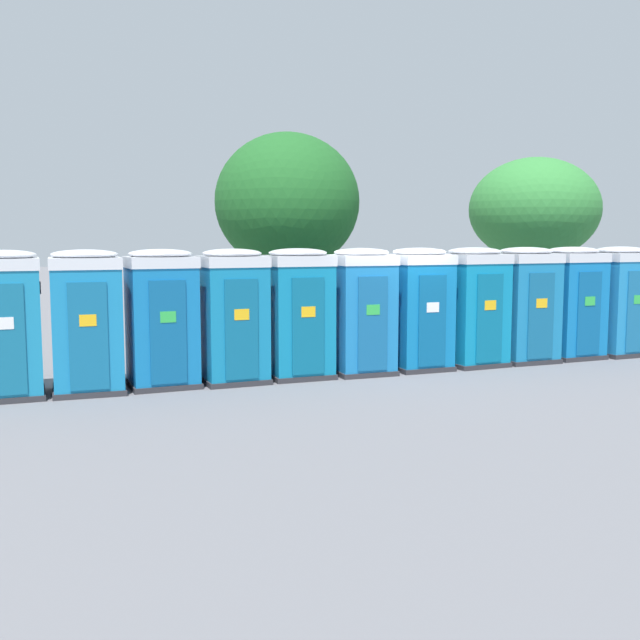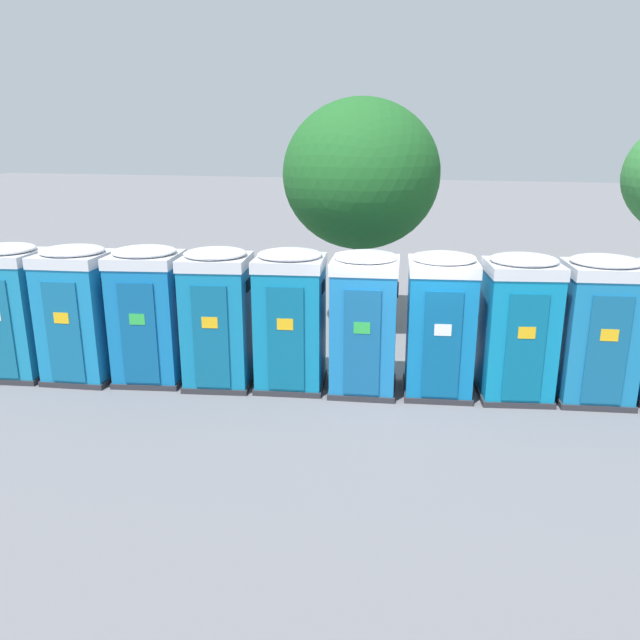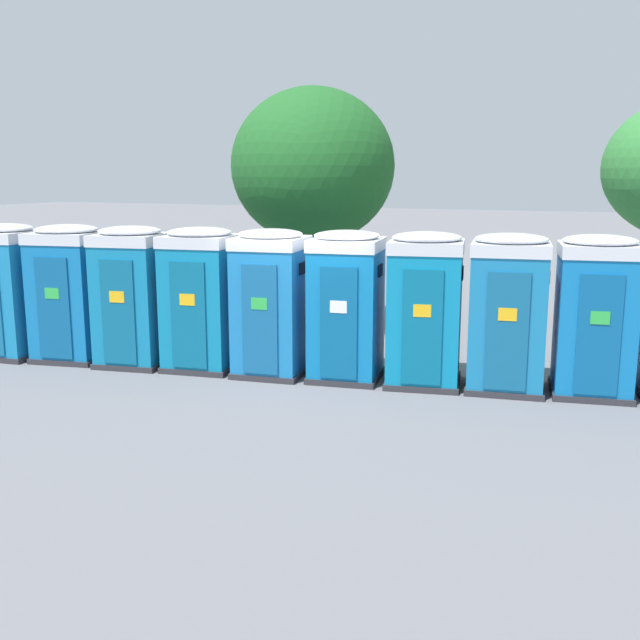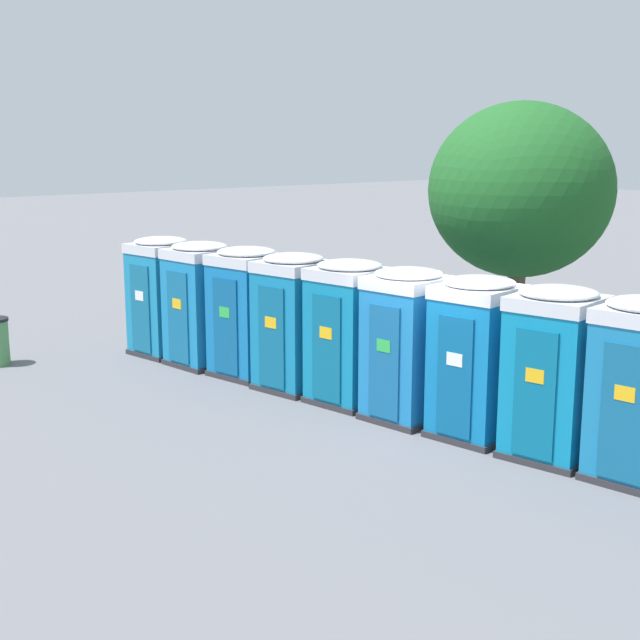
% 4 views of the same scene
% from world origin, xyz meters
% --- Properties ---
extents(ground_plane, '(120.00, 120.00, 0.00)m').
position_xyz_m(ground_plane, '(0.00, 0.00, 0.00)').
color(ground_plane, slate).
extents(portapotty_0, '(1.36, 1.37, 2.54)m').
position_xyz_m(portapotty_0, '(-7.17, -1.35, 1.28)').
color(portapotty_0, '#2D2D33').
rests_on(portapotty_0, ground).
extents(portapotty_1, '(1.37, 1.34, 2.54)m').
position_xyz_m(portapotty_1, '(-5.85, -1.18, 1.28)').
color(portapotty_1, '#2D2D33').
rests_on(portapotty_1, ground).
extents(portapotty_2, '(1.43, 1.40, 2.54)m').
position_xyz_m(portapotty_2, '(-4.56, -0.90, 1.28)').
color(portapotty_2, '#2D2D33').
rests_on(portapotty_2, ground).
extents(portapotty_3, '(1.39, 1.39, 2.54)m').
position_xyz_m(portapotty_3, '(-3.24, -0.75, 1.28)').
color(portapotty_3, '#2D2D33').
rests_on(portapotty_3, ground).
extents(portapotty_4, '(1.39, 1.37, 2.54)m').
position_xyz_m(portapotty_4, '(-1.93, -0.50, 1.28)').
color(portapotty_4, '#2D2D33').
rests_on(portapotty_4, ground).
extents(portapotty_5, '(1.33, 1.35, 2.54)m').
position_xyz_m(portapotty_5, '(-0.61, -0.36, 1.28)').
color(portapotty_5, '#2D2D33').
rests_on(portapotty_5, ground).
extents(portapotty_6, '(1.35, 1.37, 2.54)m').
position_xyz_m(portapotty_6, '(0.69, -0.13, 1.28)').
color(portapotty_6, '#2D2D33').
rests_on(portapotty_6, ground).
extents(portapotty_7, '(1.43, 1.41, 2.54)m').
position_xyz_m(portapotty_7, '(2.00, 0.07, 1.28)').
color(portapotty_7, '#2D2D33').
rests_on(portapotty_7, ground).
extents(street_tree_1, '(3.54, 3.54, 5.29)m').
position_xyz_m(street_tree_1, '(-1.49, 3.39, 3.60)').
color(street_tree_1, brown).
rests_on(street_tree_1, ground).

